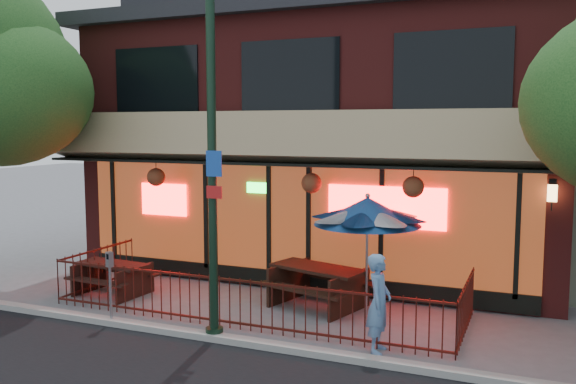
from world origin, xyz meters
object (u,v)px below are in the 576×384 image
Objects in this scene: street_light at (212,166)px; patio_umbrella at (367,211)px; picnic_table_right at (318,280)px; pedestrian at (379,303)px; picnic_table_left at (113,274)px; parking_meter_near at (110,275)px.

street_light reaches higher than patio_umbrella.
street_light is 3.80m from picnic_table_right.
pedestrian is at bearing -48.39° from picnic_table_right.
picnic_table_left is 6.05m from patio_umbrella.
picnic_table_right is 1.66× the size of parking_meter_near.
pedestrian is (0.76, -2.01, -1.28)m from patio_umbrella.
street_light is at bearing 97.37° from pedestrian.
picnic_table_right is 0.96× the size of patio_umbrella.
picnic_table_right is at bearing 177.19° from patio_umbrella.
patio_umbrella is at bearing 8.28° from picnic_table_left.
street_light reaches higher than picnic_table_right.
street_light is 2.81× the size of patio_umbrella.
street_light reaches higher than pedestrian.
parking_meter_near is at bearing -178.03° from street_light.
picnic_table_left is at bearing 77.37° from pedestrian.
picnic_table_left is 1.26× the size of parking_meter_near.
picnic_table_left is 0.76× the size of picnic_table_right.
street_light is 3.47m from patio_umbrella.
patio_umbrella is (1.07, -0.05, 1.56)m from picnic_table_right.
picnic_table_left is 2.27m from parking_meter_near.
picnic_table_right is at bearing 67.13° from street_light.
street_light reaches higher than parking_meter_near.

